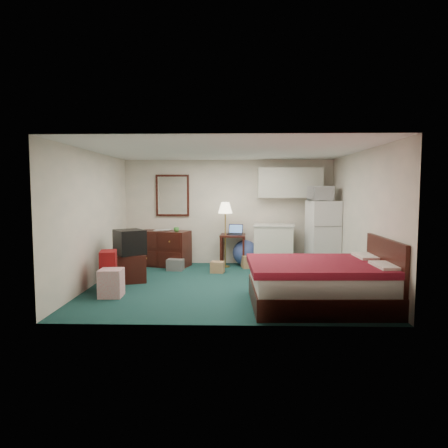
{
  "coord_description": "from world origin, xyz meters",
  "views": [
    {
      "loc": [
        0.16,
        -7.38,
        1.79
      ],
      "look_at": [
        -0.05,
        0.27,
        1.13
      ],
      "focal_mm": 32.0,
      "sensor_mm": 36.0,
      "label": 1
    }
  ],
  "objects_px": {
    "dresser": "(163,248)",
    "bed": "(320,284)",
    "desk": "(233,250)",
    "tv_stand": "(131,268)",
    "kitchen_counter": "(274,246)",
    "floor_lamp": "(225,235)",
    "suitcase": "(108,271)",
    "fridge": "(323,235)"
  },
  "relations": [
    {
      "from": "kitchen_counter",
      "to": "fridge",
      "type": "xyz_separation_m",
      "value": [
        1.07,
        -0.21,
        0.29
      ]
    },
    {
      "from": "dresser",
      "to": "bed",
      "type": "distance_m",
      "value": 4.36
    },
    {
      "from": "floor_lamp",
      "to": "suitcase",
      "type": "height_order",
      "value": "floor_lamp"
    },
    {
      "from": "bed",
      "to": "tv_stand",
      "type": "height_order",
      "value": "bed"
    },
    {
      "from": "floor_lamp",
      "to": "suitcase",
      "type": "distance_m",
      "value": 3.04
    },
    {
      "from": "suitcase",
      "to": "tv_stand",
      "type": "bearing_deg",
      "value": 61.16
    },
    {
      "from": "desk",
      "to": "tv_stand",
      "type": "bearing_deg",
      "value": -136.94
    },
    {
      "from": "kitchen_counter",
      "to": "tv_stand",
      "type": "distance_m",
      "value": 3.31
    },
    {
      "from": "desk",
      "to": "bed",
      "type": "xyz_separation_m",
      "value": [
        1.37,
        -3.23,
        -0.03
      ]
    },
    {
      "from": "fridge",
      "to": "floor_lamp",
      "type": "bearing_deg",
      "value": 167.16
    },
    {
      "from": "kitchen_counter",
      "to": "suitcase",
      "type": "distance_m",
      "value": 3.87
    },
    {
      "from": "dresser",
      "to": "bed",
      "type": "height_order",
      "value": "dresser"
    },
    {
      "from": "floor_lamp",
      "to": "fridge",
      "type": "distance_m",
      "value": 2.2
    },
    {
      "from": "fridge",
      "to": "suitcase",
      "type": "height_order",
      "value": "fridge"
    },
    {
      "from": "kitchen_counter",
      "to": "bed",
      "type": "height_order",
      "value": "kitchen_counter"
    },
    {
      "from": "suitcase",
      "to": "floor_lamp",
      "type": "bearing_deg",
      "value": 34.9
    },
    {
      "from": "dresser",
      "to": "desk",
      "type": "bearing_deg",
      "value": 19.48
    },
    {
      "from": "kitchen_counter",
      "to": "suitcase",
      "type": "xyz_separation_m",
      "value": [
        -3.14,
        -2.26,
        -0.12
      ]
    },
    {
      "from": "dresser",
      "to": "floor_lamp",
      "type": "xyz_separation_m",
      "value": [
        1.46,
        -0.1,
        0.34
      ]
    },
    {
      "from": "fridge",
      "to": "suitcase",
      "type": "bearing_deg",
      "value": -161.81
    },
    {
      "from": "dresser",
      "to": "fridge",
      "type": "bearing_deg",
      "value": 12.51
    },
    {
      "from": "tv_stand",
      "to": "suitcase",
      "type": "relative_size",
      "value": 0.82
    },
    {
      "from": "suitcase",
      "to": "kitchen_counter",
      "type": "bearing_deg",
      "value": 22.52
    },
    {
      "from": "floor_lamp",
      "to": "desk",
      "type": "bearing_deg",
      "value": 43.66
    },
    {
      "from": "desk",
      "to": "suitcase",
      "type": "bearing_deg",
      "value": -129.28
    },
    {
      "from": "kitchen_counter",
      "to": "bed",
      "type": "bearing_deg",
      "value": -74.38
    },
    {
      "from": "kitchen_counter",
      "to": "tv_stand",
      "type": "bearing_deg",
      "value": -144.82
    },
    {
      "from": "dresser",
      "to": "floor_lamp",
      "type": "height_order",
      "value": "floor_lamp"
    },
    {
      "from": "fridge",
      "to": "suitcase",
      "type": "xyz_separation_m",
      "value": [
        -4.21,
        -2.05,
        -0.42
      ]
    },
    {
      "from": "dresser",
      "to": "fridge",
      "type": "xyz_separation_m",
      "value": [
        3.65,
        -0.29,
        0.36
      ]
    },
    {
      "from": "dresser",
      "to": "suitcase",
      "type": "xyz_separation_m",
      "value": [
        -0.56,
        -2.34,
        -0.06
      ]
    },
    {
      "from": "kitchen_counter",
      "to": "desk",
      "type": "bearing_deg",
      "value": 178.88
    },
    {
      "from": "dresser",
      "to": "kitchen_counter",
      "type": "distance_m",
      "value": 2.59
    },
    {
      "from": "desk",
      "to": "bed",
      "type": "distance_m",
      "value": 3.51
    },
    {
      "from": "kitchen_counter",
      "to": "fridge",
      "type": "relative_size",
      "value": 0.62
    },
    {
      "from": "dresser",
      "to": "kitchen_counter",
      "type": "xyz_separation_m",
      "value": [
        2.58,
        -0.08,
        0.07
      ]
    },
    {
      "from": "floor_lamp",
      "to": "kitchen_counter",
      "type": "bearing_deg",
      "value": 0.69
    },
    {
      "from": "desk",
      "to": "bed",
      "type": "height_order",
      "value": "desk"
    },
    {
      "from": "floor_lamp",
      "to": "bed",
      "type": "relative_size",
      "value": 0.71
    },
    {
      "from": "floor_lamp",
      "to": "bed",
      "type": "distance_m",
      "value": 3.46
    },
    {
      "from": "bed",
      "to": "floor_lamp",
      "type": "bearing_deg",
      "value": 114.93
    },
    {
      "from": "kitchen_counter",
      "to": "tv_stand",
      "type": "relative_size",
      "value": 1.64
    }
  ]
}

